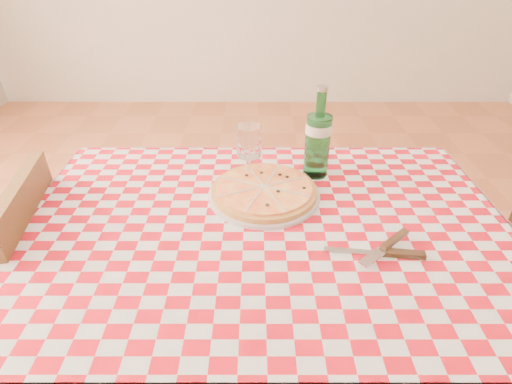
{
  "coord_description": "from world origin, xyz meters",
  "views": [
    {
      "loc": [
        -0.02,
        -0.84,
        1.4
      ],
      "look_at": [
        -0.02,
        0.06,
        0.82
      ],
      "focal_mm": 28.0,
      "sensor_mm": 36.0,
      "label": 1
    }
  ],
  "objects_px": {
    "pizza_plate": "(264,190)",
    "wine_glass": "(249,154)",
    "chair_far": "(20,289)",
    "dining_table": "(263,252)",
    "water_bottle": "(318,133)"
  },
  "relations": [
    {
      "from": "dining_table",
      "to": "water_bottle",
      "type": "bearing_deg",
      "value": 57.31
    },
    {
      "from": "chair_far",
      "to": "pizza_plate",
      "type": "xyz_separation_m",
      "value": [
        0.74,
        0.11,
        0.29
      ]
    },
    {
      "from": "water_bottle",
      "to": "wine_glass",
      "type": "height_order",
      "value": "water_bottle"
    },
    {
      "from": "pizza_plate",
      "to": "wine_glass",
      "type": "bearing_deg",
      "value": 116.89
    },
    {
      "from": "dining_table",
      "to": "chair_far",
      "type": "height_order",
      "value": "chair_far"
    },
    {
      "from": "chair_far",
      "to": "dining_table",
      "type": "bearing_deg",
      "value": 169.32
    },
    {
      "from": "water_bottle",
      "to": "pizza_plate",
      "type": "bearing_deg",
      "value": -141.67
    },
    {
      "from": "dining_table",
      "to": "water_bottle",
      "type": "distance_m",
      "value": 0.39
    },
    {
      "from": "dining_table",
      "to": "water_bottle",
      "type": "height_order",
      "value": "water_bottle"
    },
    {
      "from": "dining_table",
      "to": "pizza_plate",
      "type": "relative_size",
      "value": 3.7
    },
    {
      "from": "chair_far",
      "to": "pizza_plate",
      "type": "height_order",
      "value": "chair_far"
    },
    {
      "from": "chair_far",
      "to": "wine_glass",
      "type": "xyz_separation_m",
      "value": [
        0.7,
        0.2,
        0.36
      ]
    },
    {
      "from": "dining_table",
      "to": "chair_far",
      "type": "xyz_separation_m",
      "value": [
        -0.74,
        0.02,
        -0.17
      ]
    },
    {
      "from": "chair_far",
      "to": "water_bottle",
      "type": "bearing_deg",
      "value": -174.24
    },
    {
      "from": "dining_table",
      "to": "wine_glass",
      "type": "height_order",
      "value": "wine_glass"
    }
  ]
}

